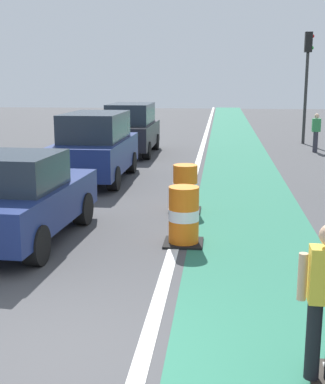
% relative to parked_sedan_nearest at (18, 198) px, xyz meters
% --- Properties ---
extents(ground_plane, '(100.00, 100.00, 0.00)m').
position_rel_parked_sedan_nearest_xyz_m(ground_plane, '(2.04, -4.23, -0.83)').
color(ground_plane, '#424244').
extents(bike_lane_strip, '(2.50, 80.00, 0.01)m').
position_rel_parked_sedan_nearest_xyz_m(bike_lane_strip, '(4.44, 7.77, -0.83)').
color(bike_lane_strip, '#286B51').
rests_on(bike_lane_strip, ground).
extents(lane_divider_stripe, '(0.20, 80.00, 0.01)m').
position_rel_parked_sedan_nearest_xyz_m(lane_divider_stripe, '(2.94, 7.77, -0.83)').
color(lane_divider_stripe, silver).
rests_on(lane_divider_stripe, ground).
extents(parked_sedan_nearest, '(2.08, 4.19, 1.70)m').
position_rel_parked_sedan_nearest_xyz_m(parked_sedan_nearest, '(0.00, 0.00, 0.00)').
color(parked_sedan_nearest, navy).
rests_on(parked_sedan_nearest, ground).
extents(parked_suv_second, '(1.92, 4.60, 2.04)m').
position_rel_parked_sedan_nearest_xyz_m(parked_suv_second, '(0.04, 6.18, 0.20)').
color(parked_suv_second, navy).
rests_on(parked_suv_second, ground).
extents(parked_suv_third, '(1.95, 4.61, 2.04)m').
position_rel_parked_sedan_nearest_xyz_m(parked_suv_third, '(0.13, 12.02, 0.20)').
color(parked_suv_third, black).
rests_on(parked_suv_third, ground).
extents(traffic_barrel_front, '(0.73, 0.73, 1.09)m').
position_rel_parked_sedan_nearest_xyz_m(traffic_barrel_front, '(3.10, 0.16, -0.30)').
color(traffic_barrel_front, orange).
rests_on(traffic_barrel_front, ground).
extents(traffic_barrel_mid, '(0.73, 0.73, 1.09)m').
position_rel_parked_sedan_nearest_xyz_m(traffic_barrel_mid, '(2.96, 2.67, -0.30)').
color(traffic_barrel_mid, orange).
rests_on(traffic_barrel_mid, ground).
extents(traffic_light_corner, '(0.41, 0.32, 5.10)m').
position_rel_parked_sedan_nearest_xyz_m(traffic_light_corner, '(7.65, 16.38, 2.67)').
color(traffic_light_corner, '#2D2D2D').
rests_on(traffic_light_corner, ground).
extents(pedestrian_crossing, '(0.34, 0.20, 1.61)m').
position_rel_parked_sedan_nearest_xyz_m(pedestrian_crossing, '(7.69, 13.34, 0.03)').
color(pedestrian_crossing, '#33333D').
rests_on(pedestrian_crossing, ground).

